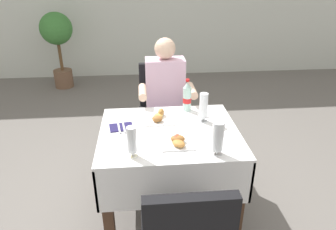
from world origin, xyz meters
TOP-DOWN VIEW (x-y plane):
  - ground_plane at (0.00, 0.00)m, footprint 11.00×11.00m
  - main_dining_table at (0.12, -0.10)m, footprint 1.01×0.85m
  - chair_far_diner_seat at (0.12, 0.72)m, footprint 0.44×0.50m
  - seated_diner_far at (0.15, 0.61)m, footprint 0.50×0.46m
  - plate_near_camera at (0.15, -0.28)m, footprint 0.22×0.23m
  - plate_far_diner at (0.05, 0.09)m, footprint 0.23×0.23m
  - beer_glass_left at (0.39, 0.04)m, footprint 0.07×0.07m
  - beer_glass_middle at (0.39, -0.43)m, footprint 0.07×0.07m
  - beer_glass_right at (-0.14, -0.40)m, footprint 0.07×0.07m
  - cola_bottle_primary at (0.30, 0.25)m, footprint 0.07×0.07m
  - napkin_cutlery_set at (-0.23, -0.01)m, footprint 0.19×0.20m
  - potted_plant_corner at (-1.35, 2.94)m, footprint 0.50×0.50m

SIDE VIEW (x-z plane):
  - ground_plane at x=0.00m, z-range 0.00..0.00m
  - chair_far_diner_seat at x=0.12m, z-range 0.07..1.04m
  - main_dining_table at x=0.12m, z-range 0.19..0.94m
  - seated_diner_far at x=0.15m, z-range 0.08..1.34m
  - napkin_cutlery_set at x=-0.23m, z-range 0.75..0.76m
  - plate_far_diner at x=0.05m, z-range 0.73..0.80m
  - plate_near_camera at x=0.15m, z-range 0.74..0.80m
  - potted_plant_corner at x=-1.35m, z-range 0.21..1.41m
  - beer_glass_right at x=-0.14m, z-range 0.75..0.96m
  - beer_glass_middle at x=0.39m, z-range 0.75..0.98m
  - beer_glass_left at x=0.39m, z-range 0.75..0.98m
  - cola_bottle_primary at x=0.30m, z-range 0.73..1.00m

